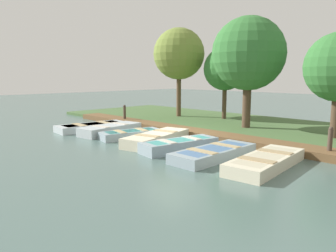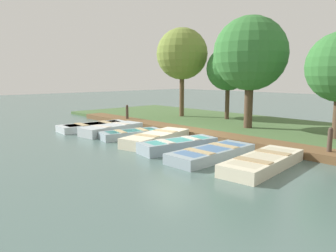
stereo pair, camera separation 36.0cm
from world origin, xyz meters
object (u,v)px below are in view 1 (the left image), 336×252
rowboat_6 (266,161)px  park_tree_center (248,54)px  rowboat_2 (131,134)px  park_tree_left (225,69)px  park_tree_far_left (179,54)px  rowboat_1 (110,129)px  mooring_post_far (330,143)px  rowboat_0 (92,127)px  rowboat_4 (180,145)px  mooring_post_near (125,114)px  rowboat_3 (157,138)px  rowboat_5 (214,153)px

rowboat_6 → park_tree_center: (-5.33, -4.12, 3.59)m
rowboat_2 → park_tree_left: size_ratio=0.66×
park_tree_far_left → park_tree_center: bearing=80.8°
rowboat_1 → park_tree_left: park_tree_left is taller
rowboat_6 → park_tree_center: bearing=-148.5°
rowboat_2 → mooring_post_far: 7.94m
rowboat_6 → rowboat_0: bearing=-95.6°
rowboat_1 → mooring_post_far: (-2.51, 9.09, 0.33)m
rowboat_1 → rowboat_4: rowboat_1 is taller
park_tree_left → park_tree_center: bearing=55.0°
mooring_post_far → park_tree_far_left: size_ratio=0.19×
mooring_post_near → rowboat_3: bearing=65.9°
rowboat_0 → rowboat_4: 6.33m
rowboat_1 → rowboat_4: size_ratio=1.02×
mooring_post_far → mooring_post_near: bearing=-90.0°
rowboat_3 → rowboat_0: bearing=-102.2°
park_tree_left → park_tree_center: park_tree_center is taller
rowboat_2 → rowboat_3: rowboat_3 is taller
mooring_post_near → mooring_post_far: size_ratio=1.00×
park_tree_far_left → rowboat_4: bearing=44.3°
rowboat_5 → rowboat_6: (-0.23, 1.79, 0.01)m
rowboat_0 → park_tree_center: size_ratio=0.65×
rowboat_6 → park_tree_far_left: size_ratio=0.63×
rowboat_1 → mooring_post_far: bearing=98.5°
rowboat_0 → rowboat_3: bearing=96.4°
park_tree_left → mooring_post_far: bearing=58.5°
rowboat_3 → mooring_post_near: (-2.44, -5.45, 0.33)m
rowboat_6 → park_tree_left: bearing=-142.7°
rowboat_4 → rowboat_5: size_ratio=0.93×
mooring_post_far → park_tree_center: park_tree_center is taller
rowboat_4 → mooring_post_far: mooring_post_far is taller
mooring_post_near → park_tree_far_left: size_ratio=0.19×
rowboat_2 → rowboat_3: (-0.04, 1.66, 0.04)m
mooring_post_far → park_tree_far_left: (-3.76, -10.61, 3.53)m
rowboat_4 → park_tree_far_left: (-6.47, -6.30, 3.86)m
rowboat_4 → rowboat_6: 3.40m
rowboat_2 → mooring_post_far: mooring_post_far is taller
rowboat_1 → rowboat_5: rowboat_1 is taller
rowboat_2 → park_tree_far_left: (-6.24, -3.08, 3.90)m
rowboat_6 → park_tree_center: 7.64m
rowboat_0 → rowboat_2: (-0.09, 3.11, 0.00)m
mooring_post_far → rowboat_0: bearing=-76.4°
rowboat_2 → rowboat_5: size_ratio=0.86×
rowboat_3 → park_tree_center: park_tree_center is taller
rowboat_2 → rowboat_5: 4.83m
rowboat_0 → rowboat_2: 3.11m
rowboat_3 → park_tree_center: 6.44m
rowboat_5 → mooring_post_near: bearing=-108.2°
rowboat_5 → mooring_post_near: (-2.71, -8.61, 0.37)m
mooring_post_far → park_tree_left: park_tree_left is taller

